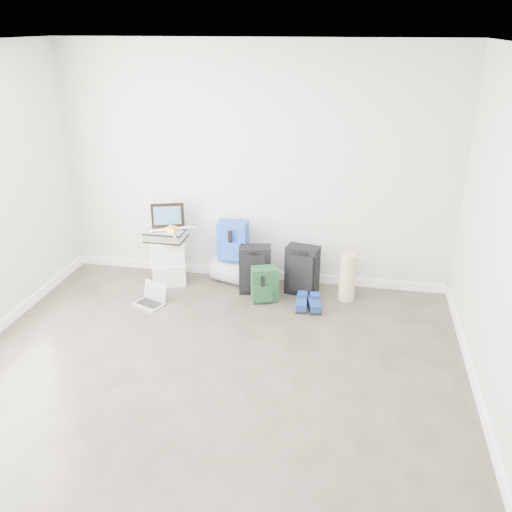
% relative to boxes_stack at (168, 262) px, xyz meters
% --- Properties ---
extents(ground, '(5.00, 5.00, 0.00)m').
position_rel_boxes_stack_xyz_m(ground, '(0.95, -2.14, -0.28)').
color(ground, '#312C24').
rests_on(ground, ground).
extents(room_envelope, '(4.52, 5.02, 2.71)m').
position_rel_boxes_stack_xyz_m(room_envelope, '(0.95, -2.13, 1.45)').
color(room_envelope, silver).
rests_on(room_envelope, ground).
extents(boxes_stack, '(0.48, 0.44, 0.55)m').
position_rel_boxes_stack_xyz_m(boxes_stack, '(0.00, 0.00, 0.00)').
color(boxes_stack, silver).
rests_on(boxes_stack, ground).
extents(briefcase, '(0.43, 0.32, 0.12)m').
position_rel_boxes_stack_xyz_m(briefcase, '(0.00, 0.00, 0.34)').
color(briefcase, '#B2B2B7').
rests_on(briefcase, boxes_stack).
extents(painting, '(0.36, 0.14, 0.28)m').
position_rel_boxes_stack_xyz_m(painting, '(0.00, 0.10, 0.54)').
color(painting, black).
rests_on(painting, briefcase).
extents(drone, '(0.48, 0.48, 0.05)m').
position_rel_boxes_stack_xyz_m(drone, '(0.08, -0.02, 0.42)').
color(drone, gold).
rests_on(drone, briefcase).
extents(duffel_bag, '(0.58, 0.46, 0.31)m').
position_rel_boxes_stack_xyz_m(duffel_bag, '(0.75, 0.15, -0.12)').
color(duffel_bag, gray).
rests_on(duffel_bag, ground).
extents(blue_backpack, '(0.34, 0.25, 0.46)m').
position_rel_boxes_stack_xyz_m(blue_backpack, '(0.75, 0.12, 0.26)').
color(blue_backpack, '#1947A5').
rests_on(blue_backpack, duffel_bag).
extents(large_suitcase, '(0.39, 0.29, 0.55)m').
position_rel_boxes_stack_xyz_m(large_suitcase, '(1.04, -0.02, -0.00)').
color(large_suitcase, black).
rests_on(large_suitcase, ground).
extents(green_backpack, '(0.32, 0.28, 0.40)m').
position_rel_boxes_stack_xyz_m(green_backpack, '(1.18, -0.22, -0.09)').
color(green_backpack, '#13351E').
rests_on(green_backpack, ground).
extents(carry_on, '(0.39, 0.29, 0.56)m').
position_rel_boxes_stack_xyz_m(carry_on, '(1.56, 0.05, 0.01)').
color(carry_on, black).
rests_on(carry_on, ground).
extents(shoes, '(0.30, 0.32, 0.10)m').
position_rel_boxes_stack_xyz_m(shoes, '(1.67, -0.30, -0.23)').
color(shoes, black).
rests_on(shoes, ground).
extents(rolled_rug, '(0.18, 0.18, 0.54)m').
position_rel_boxes_stack_xyz_m(rolled_rug, '(2.07, -0.01, -0.01)').
color(rolled_rug, tan).
rests_on(rolled_rug, ground).
extents(laptop, '(0.37, 0.32, 0.22)m').
position_rel_boxes_stack_xyz_m(laptop, '(-0.02, -0.51, -0.22)').
color(laptop, silver).
rests_on(laptop, ground).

